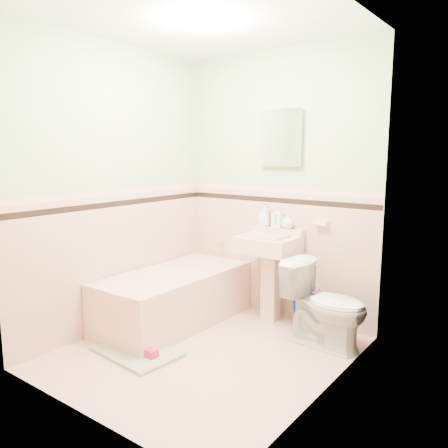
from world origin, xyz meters
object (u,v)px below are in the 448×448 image
Objects in this scene: bucket at (308,311)px; shoe at (148,352)px; bathtub at (175,299)px; sink at (268,279)px; soap_bottle_mid at (278,216)px; soap_bottle_left at (265,214)px; toilet at (326,305)px; soap_bottle_right at (287,221)px; medicine_cabinet at (282,138)px.

bucket is 1.50m from shoe.
bathtub is 0.88m from sink.
sink is at bearing -89.28° from soap_bottle_mid.
soap_bottle_left is 0.80× the size of bucket.
toilet is (0.66, -0.35, -0.63)m from soap_bottle_mid.
soap_bottle_left is 0.98m from bucket.
soap_bottle_left is at bearing 128.95° from sink.
soap_bottle_mid is 0.10m from soap_bottle_right.
shoe is at bearing -102.88° from medicine_cabinet.
sink is 1.17× the size of toilet.
soap_bottle_right is (0.09, 0.18, 0.53)m from sink.
bucket reaches higher than shoe.
bucket is (0.26, -0.06, -0.80)m from soap_bottle_right.
toilet is (1.34, 0.36, 0.12)m from bathtub.
bucket is at bearing 19.39° from sink.
medicine_cabinet reaches higher than shoe.
toilet is at bearing 45.37° from shoe.
soap_bottle_right reaches higher than bucket.
bucket is at bearing -6.40° from soap_bottle_left.
toilet is 4.36× the size of shoe.
shoe is at bearing -105.02° from sink.
soap_bottle_left is 1.08m from toilet.
bucket is 1.77× the size of shoe.
bathtub is 1.23m from bucket.
soap_bottle_left reaches higher than bathtub.
soap_bottle_mid is 0.91m from bucket.
medicine_cabinet is 2.35× the size of soap_bottle_mid.
medicine_cabinet is at bearing 75.76° from shoe.
soap_bottle_mid is at bearing 90.72° from sink.
toilet reaches higher than bucket.
medicine_cabinet is 0.73× the size of toilet.
medicine_cabinet is at bearing 166.30° from bucket.
sink reaches higher than shoe.
sink is at bearing -90.00° from medicine_cabinet.
sink is 3.58× the size of soap_bottle_left.
medicine_cabinet reaches higher than soap_bottle_left.
soap_bottle_mid is (0.68, 0.71, 0.75)m from bathtub.
medicine_cabinet is (0.00, 0.21, 1.29)m from sink.
bathtub is 2.98× the size of medicine_cabinet.
shoe is (-0.42, -1.39, -0.88)m from soap_bottle_right.
medicine_cabinet is 1.60m from bucket.
bucket is (0.50, -0.06, -0.84)m from soap_bottle_left.
toilet is at bearing -44.33° from bucket.
bathtub is at bearing 116.05° from shoe.
soap_bottle_mid is 1.51× the size of soap_bottle_right.
sink is 0.60m from soap_bottle_mid.
soap_bottle_left is at bearing 70.32° from toilet.
soap_bottle_mid reaches higher than toilet.
soap_bottle_left is at bearing 180.00° from soap_bottle_mid.
bucket is (-0.30, 0.30, -0.21)m from toilet.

